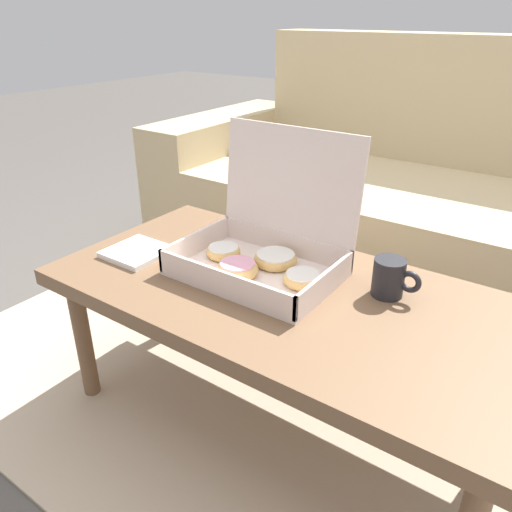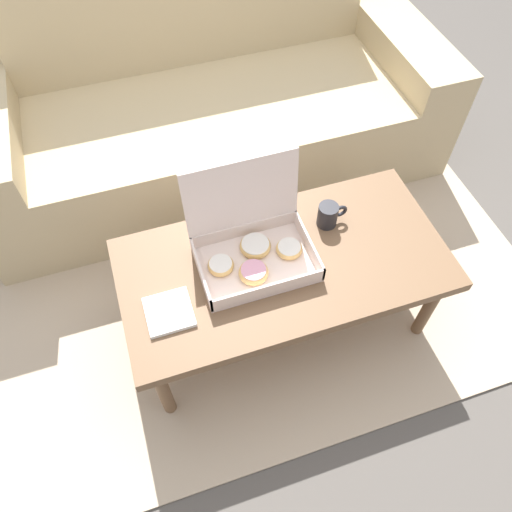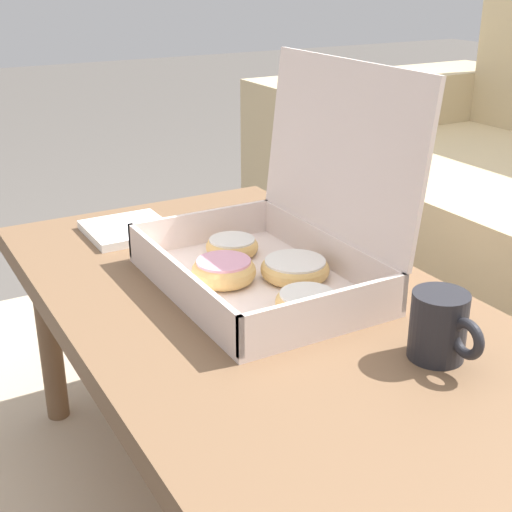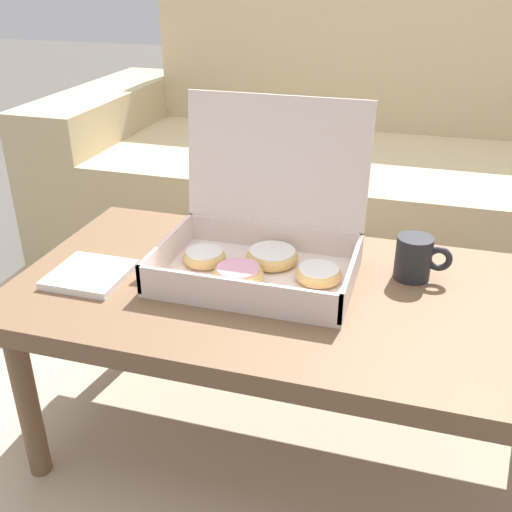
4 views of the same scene
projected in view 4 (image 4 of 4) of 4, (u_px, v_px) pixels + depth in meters
ground_plane at (309, 405)px, 1.46m from camera, size 12.00×12.00×0.00m
area_rug at (330, 336)px, 1.71m from camera, size 2.20×1.95×0.01m
couch at (363, 179)px, 2.04m from camera, size 2.08×0.87×0.90m
coffee_table at (300, 308)px, 1.16m from camera, size 1.11×0.56×0.41m
pastry_box at (261, 244)px, 1.19m from camera, size 0.38×0.30×0.33m
coffee_mug at (415, 258)px, 1.17m from camera, size 0.11×0.07×0.09m
napkin_stack at (90, 274)px, 1.18m from camera, size 0.14×0.14×0.02m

